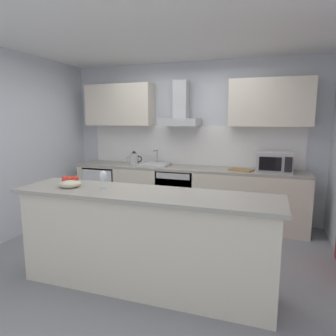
{
  "coord_description": "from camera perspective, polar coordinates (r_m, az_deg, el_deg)",
  "views": [
    {
      "loc": [
        1.27,
        -3.3,
        1.67
      ],
      "look_at": [
        0.05,
        0.34,
        1.05
      ],
      "focal_mm": 32.41,
      "sensor_mm": 36.0,
      "label": 1
    }
  ],
  "objects": [
    {
      "name": "counter_island",
      "position": [
        3.06,
        -4.49,
        -13.43
      ],
      "size": [
        2.59,
        0.64,
        0.98
      ],
      "color": "beige",
      "rests_on": "ground"
    },
    {
      "name": "counter_back",
      "position": [
        5.0,
        3.34,
        -4.95
      ],
      "size": [
        3.74,
        0.6,
        0.9
      ],
      "color": "beige",
      "rests_on": "ground"
    },
    {
      "name": "refrigerator",
      "position": [
        5.54,
        -11.58,
        -3.99
      ],
      "size": [
        0.58,
        0.6,
        0.85
      ],
      "color": "white",
      "rests_on": "ground"
    },
    {
      "name": "oven",
      "position": [
        5.01,
        1.86,
        -4.8
      ],
      "size": [
        0.6,
        0.62,
        0.8
      ],
      "color": "slate",
      "rests_on": "ground"
    },
    {
      "name": "wine_glass",
      "position": [
        3.1,
        -12.08,
        -1.5
      ],
      "size": [
        0.08,
        0.08,
        0.18
      ],
      "color": "silver",
      "rests_on": "counter_island"
    },
    {
      "name": "chopping_board",
      "position": [
        4.71,
        13.61,
        -0.35
      ],
      "size": [
        0.39,
        0.31,
        0.02
      ],
      "primitive_type": "cube",
      "rotation": [
        0.0,
        0.0,
        -0.29
      ],
      "color": "#9E7247",
      "rests_on": "counter_back"
    },
    {
      "name": "microwave",
      "position": [
        4.67,
        19.38,
        1.03
      ],
      "size": [
        0.5,
        0.38,
        0.3
      ],
      "color": "#B7BABC",
      "rests_on": "counter_back"
    },
    {
      "name": "ceiling",
      "position": [
        3.66,
        -2.58,
        24.07
      ],
      "size": [
        5.25,
        4.4,
        0.02
      ],
      "primitive_type": "cube",
      "color": "white"
    },
    {
      "name": "ground",
      "position": [
        3.91,
        -2.29,
        -16.25
      ],
      "size": [
        5.25,
        4.4,
        0.02
      ],
      "primitive_type": "cube",
      "color": "gray"
    },
    {
      "name": "wall_back",
      "position": [
        5.23,
        4.53,
        5.11
      ],
      "size": [
        5.25,
        0.12,
        2.6
      ],
      "primitive_type": "cube",
      "color": "silver",
      "rests_on": "ground"
    },
    {
      "name": "range_hood",
      "position": [
        4.98,
        2.38,
        10.53
      ],
      "size": [
        0.62,
        0.45,
        0.72
      ],
      "color": "#B7BABC"
    },
    {
      "name": "wall_left",
      "position": [
        4.79,
        -27.68,
        3.71
      ],
      "size": [
        0.12,
        4.4,
        2.6
      ],
      "primitive_type": "cube",
      "color": "silver",
      "rests_on": "ground"
    },
    {
      "name": "backsplash_tile",
      "position": [
        5.16,
        4.32,
        4.28
      ],
      "size": [
        3.61,
        0.02,
        0.66
      ],
      "primitive_type": "cube",
      "color": "white"
    },
    {
      "name": "sink",
      "position": [
        5.06,
        -2.57,
        0.75
      ],
      "size": [
        0.5,
        0.4,
        0.26
      ],
      "color": "silver",
      "rests_on": "counter_back"
    },
    {
      "name": "fruit_bowl",
      "position": [
        3.25,
        -17.95,
        -2.67
      ],
      "size": [
        0.22,
        0.22,
        0.13
      ],
      "color": "beige",
      "rests_on": "counter_island"
    },
    {
      "name": "kettle",
      "position": [
        5.14,
        -6.38,
        1.71
      ],
      "size": [
        0.29,
        0.15,
        0.24
      ],
      "color": "#B7BABC",
      "rests_on": "counter_back"
    },
    {
      "name": "upper_cabinets",
      "position": [
        5.0,
        3.96,
        11.92
      ],
      "size": [
        3.69,
        0.32,
        0.7
      ],
      "color": "beige"
    }
  ]
}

